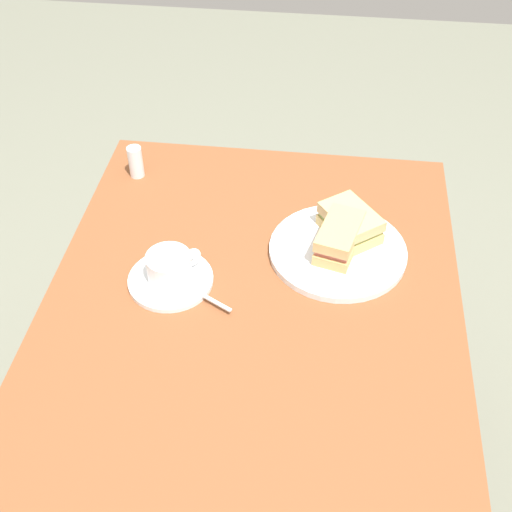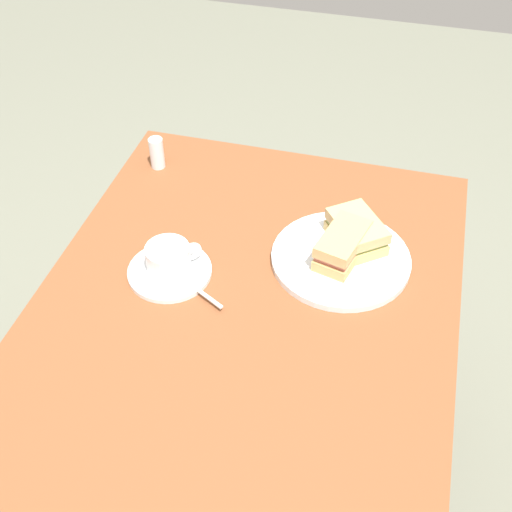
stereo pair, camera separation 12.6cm
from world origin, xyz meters
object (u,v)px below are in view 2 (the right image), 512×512
Objects in this scene: sandwich_back at (357,232)px; spoon at (197,289)px; sandwich_plate at (341,259)px; dining_table at (231,375)px; sandwich_front at (342,246)px; salt_shaker at (157,153)px; coffee_saucer at (170,271)px; coffee_cup at (169,258)px.

spoon is at bearing 127.39° from sandwich_back.
dining_table is at bearing 148.47° from sandwich_plate.
sandwich_front reaches higher than dining_table.
salt_shaker is at bearing 34.09° from dining_table.
spoon is (-0.20, 0.26, -0.03)m from sandwich_back.
sandwich_back is at bearing -63.65° from coffee_saucer.
coffee_cup is (0.13, 0.16, 0.14)m from dining_table.
spoon is 0.42m from salt_shaker.
coffee_saucer is 0.35m from salt_shaker.
coffee_cup is (-0.12, 0.31, 0.03)m from sandwich_plate.
salt_shaker is at bearing 65.80° from sandwich_front.
sandwich_plate reaches higher than coffee_saucer.
sandwich_plate is 0.50m from salt_shaker.
coffee_saucer is 1.74× the size of spoon.
sandwich_back reaches higher than coffee_cup.
sandwich_back reaches higher than coffee_saucer.
spoon is (-0.04, -0.07, -0.03)m from coffee_cup.
sandwich_back is 0.33m from spoon.
coffee_cup is at bearing -155.15° from salt_shaker.
sandwich_front is at bearing -57.85° from spoon.
sandwich_front is at bearing -69.61° from coffee_saucer.
coffee_saucer is 2.20× the size of salt_shaker.
sandwich_plate is 1.88× the size of sandwich_back.
sandwich_front is 0.29m from spoon.
dining_table is at bearing -129.48° from coffee_saucer.
salt_shaker is (0.45, 0.30, 0.13)m from dining_table.
coffee_cup is 1.04× the size of spoon.
salt_shaker is (0.16, 0.48, -0.01)m from sandwich_back.
coffee_cup is at bearing 50.09° from dining_table.
dining_table is 0.32m from sandwich_front.
sandwich_plate is 3.70× the size of salt_shaker.
salt_shaker is (0.20, 0.46, 0.03)m from sandwich_plate.
coffee_saucer is at bearing 130.85° from coffee_cup.
sandwich_front is (0.24, -0.15, 0.14)m from dining_table.
sandwich_back is 0.90× the size of coffee_saucer.
coffee_cup is at bearing 110.50° from sandwich_plate.
sandwich_back is 1.57× the size of spoon.
dining_table is at bearing 149.69° from sandwich_back.
sandwich_front reaches higher than spoon.
sandwich_front is 1.46× the size of coffee_cup.
coffee_cup is at bearing 116.29° from sandwich_back.
sandwich_plate is at bearing -69.40° from coffee_saucer.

